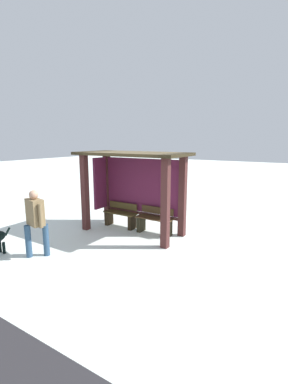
{
  "coord_description": "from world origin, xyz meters",
  "views": [
    {
      "loc": [
        4.42,
        -6.42,
        2.74
      ],
      "look_at": [
        0.35,
        0.1,
        1.26
      ],
      "focal_mm": 25.3,
      "sensor_mm": 36.0,
      "label": 1
    }
  ],
  "objects_px": {
    "bus_shelter": "(133,177)",
    "bench_center_inside": "(155,222)",
    "person_walking": "(35,218)",
    "bench_left_inside": "(121,216)"
  },
  "relations": [
    {
      "from": "bus_shelter",
      "to": "bench_center_inside",
      "type": "distance_m",
      "value": 1.49
    },
    {
      "from": "bus_shelter",
      "to": "bench_center_inside",
      "type": "xyz_separation_m",
      "value": [
        0.72,
        0.08,
        -1.3
      ]
    },
    {
      "from": "bench_center_inside",
      "to": "person_walking",
      "type": "distance_m",
      "value": 3.32
    },
    {
      "from": "bus_shelter",
      "to": "bench_left_inside",
      "type": "relative_size",
      "value": 2.92
    },
    {
      "from": "person_walking",
      "to": "bench_center_inside",
      "type": "bearing_deg",
      "value": 61.09
    },
    {
      "from": "bench_center_inside",
      "to": "bench_left_inside",
      "type": "bearing_deg",
      "value": -179.95
    },
    {
      "from": "bus_shelter",
      "to": "bench_center_inside",
      "type": "relative_size",
      "value": 2.92
    },
    {
      "from": "bench_center_inside",
      "to": "person_walking",
      "type": "relative_size",
      "value": 0.69
    },
    {
      "from": "person_walking",
      "to": "bus_shelter",
      "type": "bearing_deg",
      "value": 72.75
    },
    {
      "from": "bench_center_inside",
      "to": "person_walking",
      "type": "xyz_separation_m",
      "value": [
        -1.58,
        -2.86,
        0.59
      ]
    }
  ]
}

